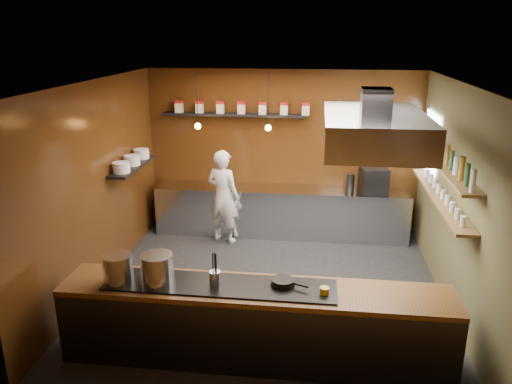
% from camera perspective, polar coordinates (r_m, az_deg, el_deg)
% --- Properties ---
extents(floor, '(5.00, 5.00, 0.00)m').
position_cam_1_polar(floor, '(7.48, 1.49, -11.19)').
color(floor, black).
rests_on(floor, ground).
extents(back_wall, '(5.00, 0.00, 5.00)m').
position_cam_1_polar(back_wall, '(9.28, 3.10, 4.58)').
color(back_wall, '#361C09').
rests_on(back_wall, ground).
extents(left_wall, '(0.00, 5.00, 5.00)m').
position_cam_1_polar(left_wall, '(7.53, -17.72, 0.53)').
color(left_wall, '#361C09').
rests_on(left_wall, ground).
extents(right_wall, '(0.00, 5.00, 5.00)m').
position_cam_1_polar(right_wall, '(7.10, 22.10, -0.98)').
color(right_wall, brown).
rests_on(right_wall, ground).
extents(ceiling, '(5.00, 5.00, 0.00)m').
position_cam_1_polar(ceiling, '(6.57, 1.70, 12.32)').
color(ceiling, silver).
rests_on(ceiling, back_wall).
extents(window_pane, '(0.00, 1.00, 1.00)m').
position_cam_1_polar(window_pane, '(8.59, 19.35, 5.23)').
color(window_pane, white).
rests_on(window_pane, right_wall).
extents(prep_counter, '(4.60, 0.65, 0.90)m').
position_cam_1_polar(prep_counter, '(9.27, 2.84, -2.22)').
color(prep_counter, silver).
rests_on(prep_counter, floor).
extents(pass_counter, '(4.40, 0.72, 0.94)m').
position_cam_1_polar(pass_counter, '(5.88, -0.12, -14.77)').
color(pass_counter, '#38383D').
rests_on(pass_counter, floor).
extents(tin_shelf, '(2.60, 0.26, 0.04)m').
position_cam_1_polar(tin_shelf, '(9.11, -2.61, 8.83)').
color(tin_shelf, black).
rests_on(tin_shelf, back_wall).
extents(plate_shelf, '(0.30, 1.40, 0.04)m').
position_cam_1_polar(plate_shelf, '(8.34, -13.96, 2.87)').
color(plate_shelf, black).
rests_on(plate_shelf, left_wall).
extents(bottle_shelf_upper, '(0.26, 2.80, 0.04)m').
position_cam_1_polar(bottle_shelf_upper, '(7.23, 20.69, 2.99)').
color(bottle_shelf_upper, brown).
rests_on(bottle_shelf_upper, right_wall).
extents(bottle_shelf_lower, '(0.26, 2.80, 0.04)m').
position_cam_1_polar(bottle_shelf_lower, '(7.35, 20.29, -0.55)').
color(bottle_shelf_lower, brown).
rests_on(bottle_shelf_lower, right_wall).
extents(extractor_hood, '(1.20, 2.00, 0.72)m').
position_cam_1_polar(extractor_hood, '(6.25, 13.34, 6.97)').
color(extractor_hood, '#38383D').
rests_on(extractor_hood, ceiling).
extents(pendant_left, '(0.10, 0.10, 0.95)m').
position_cam_1_polar(pendant_left, '(8.58, -6.67, 7.83)').
color(pendant_left, black).
rests_on(pendant_left, ceiling).
extents(pendant_right, '(0.10, 0.10, 0.95)m').
position_cam_1_polar(pendant_right, '(8.38, 1.40, 7.70)').
color(pendant_right, black).
rests_on(pendant_right, ceiling).
extents(storage_tins, '(2.43, 0.13, 0.22)m').
position_cam_1_polar(storage_tins, '(9.07, -1.68, 9.63)').
color(storage_tins, beige).
rests_on(storage_tins, tin_shelf).
extents(plate_stacks, '(0.26, 1.16, 0.16)m').
position_cam_1_polar(plate_stacks, '(8.31, -14.01, 3.54)').
color(plate_stacks, white).
rests_on(plate_stacks, plate_shelf).
extents(bottles, '(0.06, 2.66, 0.24)m').
position_cam_1_polar(bottles, '(7.20, 20.81, 4.06)').
color(bottles, silver).
rests_on(bottles, bottle_shelf_upper).
extents(wine_glasses, '(0.07, 2.37, 0.13)m').
position_cam_1_polar(wine_glasses, '(7.33, 20.36, 0.08)').
color(wine_glasses, silver).
rests_on(wine_glasses, bottle_shelf_lower).
extents(stockpot_large, '(0.38, 0.38, 0.33)m').
position_cam_1_polar(stockpot_large, '(5.87, -15.49, -8.41)').
color(stockpot_large, silver).
rests_on(stockpot_large, pass_counter).
extents(stockpot_small, '(0.39, 0.39, 0.34)m').
position_cam_1_polar(stockpot_small, '(5.74, -11.21, -8.60)').
color(stockpot_small, silver).
rests_on(stockpot_small, pass_counter).
extents(utensil_crock, '(0.15, 0.15, 0.17)m').
position_cam_1_polar(utensil_crock, '(5.64, -4.71, -9.80)').
color(utensil_crock, '#B2B4B9').
rests_on(utensil_crock, pass_counter).
extents(frying_pan, '(0.43, 0.28, 0.07)m').
position_cam_1_polar(frying_pan, '(5.65, 3.13, -10.25)').
color(frying_pan, black).
rests_on(frying_pan, pass_counter).
extents(butter_jar, '(0.13, 0.13, 0.09)m').
position_cam_1_polar(butter_jar, '(5.53, 7.83, -11.19)').
color(butter_jar, yellow).
rests_on(butter_jar, pass_counter).
extents(espresso_machine, '(0.52, 0.50, 0.45)m').
position_cam_1_polar(espresso_machine, '(9.07, 13.30, 1.34)').
color(espresso_machine, black).
rests_on(espresso_machine, prep_counter).
extents(chef, '(0.72, 0.59, 1.69)m').
position_cam_1_polar(chef, '(8.85, -3.78, -0.51)').
color(chef, white).
rests_on(chef, floor).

